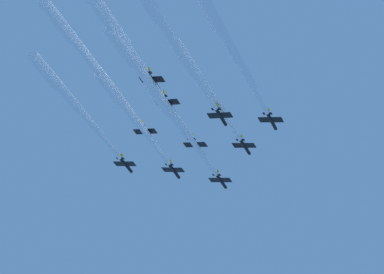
# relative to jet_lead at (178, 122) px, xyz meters

# --- Properties ---
(jet_lead) EXTENTS (10.54, 59.24, 4.38)m
(jet_lead) POSITION_rel_jet_lead_xyz_m (0.00, 0.00, 0.00)
(jet_lead) COLOR black
(jet_port_inner) EXTENTS (9.45, 58.87, 4.42)m
(jet_port_inner) POSITION_rel_jet_lead_xyz_m (-13.43, -9.69, 1.34)
(jet_port_inner) COLOR black
(jet_starboard_inner) EXTENTS (10.65, 58.73, 4.44)m
(jet_starboard_inner) POSITION_rel_jet_lead_xyz_m (12.70, -11.29, 3.31)
(jet_starboard_inner) COLOR black
(jet_port_mid) EXTENTS (11.29, 63.12, 4.39)m
(jet_port_mid) POSITION_rel_jet_lead_xyz_m (-1.86, -24.05, 0.15)
(jet_port_mid) COLOR black
(jet_starboard_mid) EXTENTS (10.11, 63.56, 4.40)m
(jet_starboard_mid) POSITION_rel_jet_lead_xyz_m (-28.00, -22.65, 0.72)
(jet_starboard_mid) COLOR black
(jet_port_outer) EXTENTS (9.67, 63.07, 4.45)m
(jet_port_outer) POSITION_rel_jet_lead_xyz_m (26.10, -25.77, 1.46)
(jet_port_outer) COLOR black
(jet_starboard_outer) EXTENTS (10.63, 67.63, 4.35)m
(jet_starboard_outer) POSITION_rel_jet_lead_xyz_m (-15.57, -36.93, 2.40)
(jet_starboard_outer) COLOR black
(jet_trail_port) EXTENTS (9.92, 65.97, 4.36)m
(jet_trail_port) POSITION_rel_jet_lead_xyz_m (11.80, -37.57, -0.40)
(jet_trail_port) COLOR black
(jet_trail_starboard) EXTENTS (11.68, 68.57, 4.35)m
(jet_trail_starboard) POSITION_rel_jet_lead_xyz_m (-3.49, -49.14, 1.35)
(jet_trail_starboard) COLOR black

